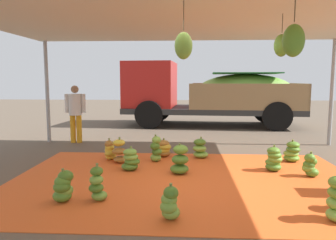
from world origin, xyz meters
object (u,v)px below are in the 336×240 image
banana_bunch_12 (164,149)px  banana_bunch_6 (97,185)px  banana_bunch_15 (170,204)px  banana_bunch_1 (110,151)px  banana_bunch_0 (156,150)px  banana_bunch_10 (274,160)px  banana_bunch_3 (131,160)px  banana_bunch_13 (310,166)px  banana_bunch_4 (180,160)px  banana_bunch_8 (292,152)px  banana_bunch_2 (200,149)px  banana_bunch_9 (63,187)px  banana_bunch_14 (120,152)px  cargo_truck_main (207,93)px  worker_0 (75,109)px

banana_bunch_12 → banana_bunch_6: bearing=-105.5°
banana_bunch_12 → banana_bunch_15: (0.31, -3.30, 0.02)m
banana_bunch_1 → banana_bunch_12: bearing=18.1°
banana_bunch_15 → banana_bunch_0: bearing=98.7°
banana_bunch_1 → banana_bunch_10: size_ratio=0.94×
banana_bunch_3 → banana_bunch_13: size_ratio=1.01×
banana_bunch_4 → banana_bunch_13: bearing=-1.3°
banana_bunch_8 → banana_bunch_15: 3.88m
banana_bunch_12 → banana_bunch_2: bearing=-4.5°
banana_bunch_2 → banana_bunch_10: bearing=-35.3°
banana_bunch_0 → banana_bunch_9: size_ratio=1.22×
banana_bunch_0 → banana_bunch_14: banana_bunch_0 is taller
banana_bunch_8 → banana_bunch_12: 2.75m
banana_bunch_4 → banana_bunch_12: size_ratio=1.20×
banana_bunch_2 → banana_bunch_12: bearing=175.5°
banana_bunch_3 → banana_bunch_8: 3.40m
banana_bunch_0 → banana_bunch_8: 2.87m
banana_bunch_0 → cargo_truck_main: bearing=76.2°
banana_bunch_4 → banana_bunch_15: 2.00m
banana_bunch_8 → banana_bunch_9: (-3.95, -2.52, 0.01)m
banana_bunch_8 → banana_bunch_15: (-2.43, -3.03, 0.00)m
banana_bunch_9 → banana_bunch_13: banana_bunch_9 is taller
banana_bunch_12 → banana_bunch_3: bearing=-115.9°
banana_bunch_0 → worker_0: size_ratio=0.37×
banana_bunch_2 → banana_bunch_4: size_ratio=0.83×
banana_bunch_15 → banana_bunch_2: bearing=81.1°
banana_bunch_6 → cargo_truck_main: size_ratio=0.08×
banana_bunch_2 → banana_bunch_9: (-2.03, -2.72, 0.01)m
banana_bunch_6 → worker_0: 4.68m
banana_bunch_9 → worker_0: worker_0 is taller
banana_bunch_1 → banana_bunch_13: bearing=-14.4°
banana_bunch_8 → banana_bunch_9: 4.69m
banana_bunch_9 → banana_bunch_14: banana_bunch_14 is taller
banana_bunch_12 → worker_0: bearing=148.2°
banana_bunch_1 → banana_bunch_15: (1.44, -2.93, -0.00)m
banana_bunch_12 → cargo_truck_main: cargo_truck_main is taller
banana_bunch_8 → worker_0: 5.62m
banana_bunch_6 → banana_bunch_10: (2.91, 1.69, -0.01)m
banana_bunch_0 → banana_bunch_8: size_ratio=1.25×
banana_bunch_4 → banana_bunch_10: banana_bunch_4 is taller
worker_0 → banana_bunch_2: bearing=-26.1°
banana_bunch_0 → banana_bunch_1: 1.01m
banana_bunch_0 → banana_bunch_14: 0.75m
banana_bunch_2 → banana_bunch_14: bearing=-162.5°
banana_bunch_1 → banana_bunch_14: banana_bunch_14 is taller
banana_bunch_3 → banana_bunch_13: 3.26m
banana_bunch_2 → cargo_truck_main: cargo_truck_main is taller
banana_bunch_2 → banana_bunch_9: size_ratio=0.98×
banana_bunch_4 → banana_bunch_10: bearing=9.1°
banana_bunch_1 → banana_bunch_4: bearing=-31.5°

